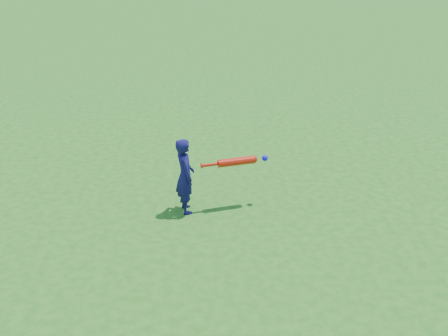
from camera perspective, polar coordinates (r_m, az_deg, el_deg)
ground at (r=6.87m, az=0.50°, el=-2.47°), size 80.00×80.00×0.00m
child at (r=6.15m, az=-4.47°, el=-0.91°), size 0.32×0.40×0.97m
bat_swing at (r=6.20m, az=1.72°, el=0.78°), size 0.85×0.29×0.10m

